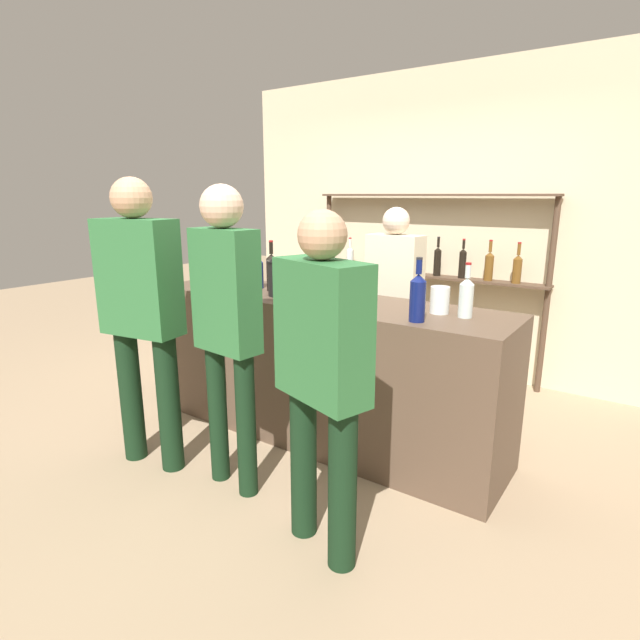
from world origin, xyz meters
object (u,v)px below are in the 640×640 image
wine_glass (312,284)px  ice_bucket (285,278)px  counter_bottle_2 (466,296)px  counter_bottle_4 (258,271)px  counter_bottle_1 (214,269)px  server_behind_counter (394,293)px  cork_jar (440,300)px  customer_center (227,314)px  customer_right (322,365)px  counter_bottle_0 (418,296)px  customer_left (141,305)px  counter_bottle_5 (272,271)px  counter_bottle_3 (220,265)px

wine_glass → ice_bucket: (-0.25, 0.03, 0.01)m
counter_bottle_2 → counter_bottle_4: size_ratio=0.94×
counter_bottle_1 → server_behind_counter: server_behind_counter is taller
counter_bottle_1 → cork_jar: bearing=3.4°
counter_bottle_4 → customer_center: customer_center is taller
wine_glass → customer_right: size_ratio=0.09×
counter_bottle_1 → wine_glass: (0.93, -0.02, -0.01)m
counter_bottle_0 → counter_bottle_1: (-1.74, 0.15, -0.02)m
wine_glass → customer_center: bearing=-92.7°
ice_bucket → customer_left: customer_left is taller
counter_bottle_2 → server_behind_counter: size_ratio=0.20×
customer_left → customer_right: customer_left is taller
wine_glass → customer_right: (0.70, -0.89, -0.17)m
counter_bottle_5 → server_behind_counter: (0.60, 0.77, -0.21)m
counter_bottle_1 → counter_bottle_3: 0.19m
counter_bottle_5 → server_behind_counter: 1.00m
counter_bottle_5 → counter_bottle_0: bearing=-11.1°
counter_bottle_5 → customer_center: 0.95m
ice_bucket → cork_jar: bearing=5.5°
counter_bottle_4 → counter_bottle_5: bearing=-7.3°
counter_bottle_3 → counter_bottle_5: size_ratio=0.98×
counter_bottle_1 → wine_glass: bearing=-1.4°
counter_bottle_0 → customer_left: (-1.45, -0.72, -0.10)m
counter_bottle_2 → cork_jar: size_ratio=1.97×
counter_bottle_3 → ice_bucket: counter_bottle_3 is taller
counter_bottle_1 → ice_bucket: (0.69, 0.00, -0.00)m
cork_jar → server_behind_counter: server_behind_counter is taller
counter_bottle_1 → counter_bottle_3: bearing=123.6°
wine_glass → customer_left: (-0.65, -0.85, -0.07)m
cork_jar → server_behind_counter: size_ratio=0.10×
counter_bottle_1 → cork_jar: counter_bottle_1 is taller
ice_bucket → customer_right: bearing=-44.0°
counter_bottle_2 → cork_jar: 0.17m
counter_bottle_3 → customer_center: size_ratio=0.20×
customer_right → counter_bottle_0: bearing=9.4°
counter_bottle_4 → customer_right: size_ratio=0.20×
counter_bottle_3 → wine_glass: size_ratio=2.44×
counter_bottle_0 → wine_glass: bearing=170.7°
counter_bottle_5 → wine_glass: counter_bottle_5 is taller
counter_bottle_0 → customer_center: size_ratio=0.20×
customer_left → cork_jar: bearing=-65.9°
counter_bottle_2 → customer_left: customer_left is taller
counter_bottle_5 → customer_center: customer_center is taller
counter_bottle_1 → customer_center: bearing=-40.4°
counter_bottle_3 → cork_jar: (1.87, -0.05, -0.06)m
counter_bottle_2 → customer_right: 1.06m
counter_bottle_3 → customer_left: 1.10m
counter_bottle_5 → ice_bucket: counter_bottle_5 is taller
customer_center → server_behind_counter: 1.64m
server_behind_counter → customer_left: (-0.81, -1.73, 0.11)m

